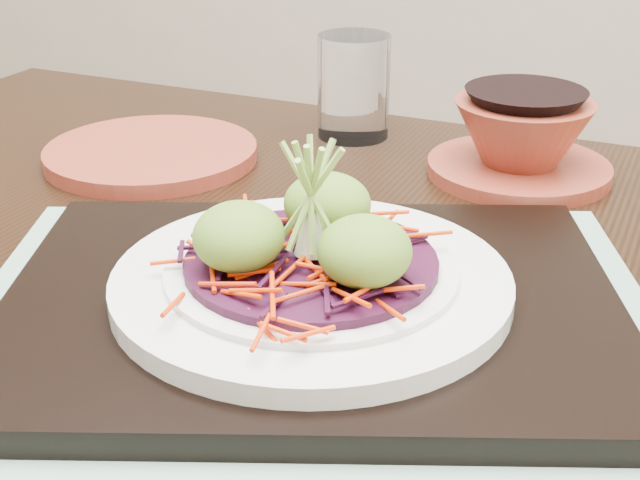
% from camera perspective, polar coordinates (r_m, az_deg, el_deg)
% --- Properties ---
extents(dining_table, '(1.21, 0.91, 0.69)m').
position_cam_1_polar(dining_table, '(0.65, -0.46, -9.72)').
color(dining_table, black).
rests_on(dining_table, ground).
extents(placemat, '(0.49, 0.43, 0.00)m').
position_cam_1_polar(placemat, '(0.55, -0.55, -5.06)').
color(placemat, '#81A792').
rests_on(placemat, dining_table).
extents(serving_tray, '(0.43, 0.36, 0.02)m').
position_cam_1_polar(serving_tray, '(0.54, -0.55, -4.14)').
color(serving_tray, black).
rests_on(serving_tray, placemat).
extents(white_plate, '(0.24, 0.24, 0.02)m').
position_cam_1_polar(white_plate, '(0.54, -0.56, -2.61)').
color(white_plate, silver).
rests_on(white_plate, serving_tray).
extents(cabbage_bed, '(0.15, 0.15, 0.01)m').
position_cam_1_polar(cabbage_bed, '(0.53, -0.57, -1.45)').
color(cabbage_bed, '#330A22').
rests_on(cabbage_bed, white_plate).
extents(carrot_julienne, '(0.19, 0.19, 0.01)m').
position_cam_1_polar(carrot_julienne, '(0.53, -0.57, -0.73)').
color(carrot_julienne, red).
rests_on(carrot_julienne, cabbage_bed).
extents(guacamole_scoops, '(0.13, 0.12, 0.04)m').
position_cam_1_polar(guacamole_scoops, '(0.52, -0.60, 0.63)').
color(guacamole_scoops, olive).
rests_on(guacamole_scoops, cabbage_bed).
extents(scallion_garnish, '(0.06, 0.06, 0.08)m').
position_cam_1_polar(scallion_garnish, '(0.51, -0.59, 2.52)').
color(scallion_garnish, '#85B448').
rests_on(scallion_garnish, cabbage_bed).
extents(terracotta_side_plate, '(0.20, 0.20, 0.01)m').
position_cam_1_polar(terracotta_side_plate, '(0.82, -10.75, 5.47)').
color(terracotta_side_plate, maroon).
rests_on(terracotta_side_plate, dining_table).
extents(water_glass, '(0.07, 0.07, 0.10)m').
position_cam_1_polar(water_glass, '(0.86, 2.17, 9.79)').
color(water_glass, white).
rests_on(water_glass, dining_table).
extents(terracotta_bowl_set, '(0.18, 0.18, 0.07)m').
position_cam_1_polar(terracotta_bowl_set, '(0.78, 12.74, 6.09)').
color(terracotta_bowl_set, maroon).
rests_on(terracotta_bowl_set, dining_table).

